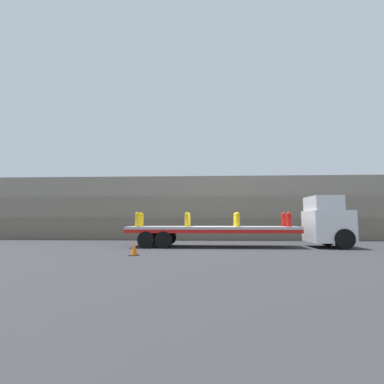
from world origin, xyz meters
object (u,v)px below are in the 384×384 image
object	(u,v)px
fire_hydrant_yellow_far_0	(141,220)
fire_hydrant_yellow_far_2	(236,220)
fire_hydrant_yellow_near_2	(237,220)
fire_hydrant_yellow_near_0	(137,220)
fire_hydrant_yellow_near_1	(187,220)
fire_hydrant_red_near_3	(289,220)
truck_cab	(328,222)
flatbed_trailer	(201,230)
fire_hydrant_yellow_far_1	(188,220)
traffic_cone	(134,249)
fire_hydrant_red_far_3	(284,220)

from	to	relation	value
fire_hydrant_yellow_far_0	fire_hydrant_yellow_far_2	size ratio (longest dim) A/B	1.00
fire_hydrant_yellow_near_2	fire_hydrant_yellow_near_0	bearing A→B (deg)	180.00
fire_hydrant_yellow_near_1	fire_hydrant_yellow_near_2	bearing A→B (deg)	0.00
fire_hydrant_yellow_near_0	fire_hydrant_yellow_far_2	distance (m)	5.94
fire_hydrant_yellow_far_0	fire_hydrant_red_near_3	bearing A→B (deg)	-7.09
fire_hydrant_yellow_far_0	fire_hydrant_yellow_near_2	xyz separation A→B (m)	(5.84, -1.09, 0.00)
truck_cab	flatbed_trailer	bearing A→B (deg)	180.00
truck_cab	flatbed_trailer	world-z (taller)	truck_cab
fire_hydrant_yellow_near_0	fire_hydrant_yellow_near_1	world-z (taller)	same
fire_hydrant_yellow_near_0	fire_hydrant_yellow_near_2	world-z (taller)	same
fire_hydrant_yellow_near_2	fire_hydrant_yellow_near_1	bearing A→B (deg)	180.00
fire_hydrant_yellow_far_0	fire_hydrant_yellow_far_1	distance (m)	2.92
fire_hydrant_yellow_far_0	fire_hydrant_yellow_near_2	bearing A→B (deg)	-10.57
fire_hydrant_yellow_near_1	fire_hydrant_yellow_far_1	distance (m)	1.09
traffic_cone	fire_hydrant_red_near_3	bearing A→B (deg)	26.60
fire_hydrant_yellow_near_0	traffic_cone	world-z (taller)	fire_hydrant_yellow_near_0
fire_hydrant_yellow_near_0	fire_hydrant_red_near_3	world-z (taller)	same
fire_hydrant_yellow_near_0	fire_hydrant_yellow_far_2	size ratio (longest dim) A/B	1.00
fire_hydrant_yellow_near_0	fire_hydrant_red_near_3	xyz separation A→B (m)	(8.77, 0.00, 0.00)
fire_hydrant_yellow_far_0	fire_hydrant_red_far_3	xyz separation A→B (m)	(8.77, 0.00, 0.00)
fire_hydrant_yellow_far_0	fire_hydrant_yellow_near_1	xyz separation A→B (m)	(2.92, -1.09, 0.00)
fire_hydrant_yellow_far_1	fire_hydrant_yellow_far_2	bearing A→B (deg)	0.00
fire_hydrant_yellow_near_0	fire_hydrant_yellow_near_1	xyz separation A→B (m)	(2.92, 0.00, 0.00)
fire_hydrant_yellow_near_1	fire_hydrant_red_near_3	size ratio (longest dim) A/B	1.00
fire_hydrant_yellow_far_0	traffic_cone	world-z (taller)	fire_hydrant_yellow_far_0
fire_hydrant_red_near_3	fire_hydrant_yellow_near_1	bearing A→B (deg)	180.00
fire_hydrant_yellow_near_2	fire_hydrant_red_far_3	distance (m)	3.12
fire_hydrant_yellow_near_1	fire_hydrant_red_far_3	xyz separation A→B (m)	(5.84, 1.09, 0.00)
fire_hydrant_yellow_far_0	traffic_cone	bearing A→B (deg)	-80.93
flatbed_trailer	fire_hydrant_yellow_near_0	world-z (taller)	fire_hydrant_yellow_near_0
fire_hydrant_yellow_near_2	traffic_cone	xyz separation A→B (m)	(-5.03, -3.98, -1.32)
fire_hydrant_yellow_near_1	fire_hydrant_yellow_near_0	bearing A→B (deg)	180.00
truck_cab	fire_hydrant_yellow_near_2	size ratio (longest dim) A/B	3.55
fire_hydrant_yellow_far_0	fire_hydrant_yellow_far_1	bearing A→B (deg)	0.00
fire_hydrant_yellow_near_1	fire_hydrant_red_near_3	bearing A→B (deg)	0.00
fire_hydrant_yellow_far_2	traffic_cone	world-z (taller)	fire_hydrant_yellow_far_2
fire_hydrant_red_far_3	traffic_cone	distance (m)	9.53
truck_cab	fire_hydrant_yellow_near_1	xyz separation A→B (m)	(-8.27, -0.55, 0.12)
fire_hydrant_yellow_far_0	fire_hydrant_yellow_far_1	size ratio (longest dim) A/B	1.00
fire_hydrant_yellow_near_0	fire_hydrant_red_far_3	world-z (taller)	same
fire_hydrant_red_near_3	fire_hydrant_yellow_near_2	bearing A→B (deg)	180.00
truck_cab	fire_hydrant_red_far_3	size ratio (longest dim) A/B	3.55
truck_cab	fire_hydrant_yellow_near_1	size ratio (longest dim) A/B	3.55
fire_hydrant_red_near_3	truck_cab	bearing A→B (deg)	12.66
fire_hydrant_yellow_far_1	fire_hydrant_red_far_3	world-z (taller)	same
fire_hydrant_yellow_far_0	fire_hydrant_yellow_far_2	distance (m)	5.84
fire_hydrant_yellow_far_0	fire_hydrant_yellow_near_1	bearing A→B (deg)	-20.47
fire_hydrant_yellow_far_1	fire_hydrant_yellow_far_2	distance (m)	2.92
truck_cab	fire_hydrant_yellow_far_1	distance (m)	8.29
truck_cab	fire_hydrant_yellow_far_0	world-z (taller)	truck_cab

